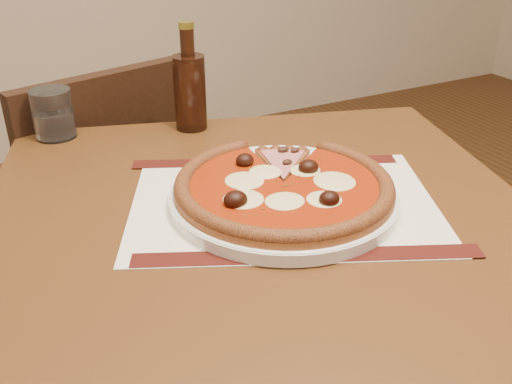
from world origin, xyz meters
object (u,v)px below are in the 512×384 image
plate (284,196)px  bottle (190,88)px  water_glass (53,114)px  chair_far (98,210)px  pizza (284,185)px  table (262,275)px

plate → bottle: bearing=91.1°
water_glass → chair_far: bearing=65.1°
chair_far → pizza: chair_far is taller
chair_far → water_glass: 0.38m
plate → water_glass: bearing=120.6°
chair_far → plate: chair_far is taller
chair_far → water_glass: size_ratio=9.18×
table → plate: 0.12m
pizza → water_glass: size_ratio=3.52×
pizza → bottle: size_ratio=1.58×
bottle → pizza: bearing=-88.9°
water_glass → bottle: size_ratio=0.45×
chair_far → table: bearing=85.0°
chair_far → pizza: (0.16, -0.61, 0.31)m
table → bottle: size_ratio=4.95×
water_glass → table: bearing=-65.4°
plate → water_glass: (-0.25, 0.42, 0.03)m
plate → bottle: (-0.01, 0.34, 0.07)m
bottle → chair_far: bearing=120.4°
table → pizza: 0.14m
table → pizza: pizza is taller
chair_far → bottle: bottle is taller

